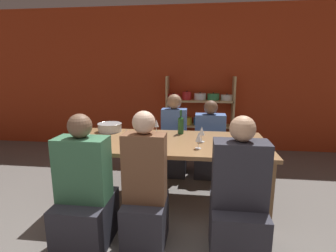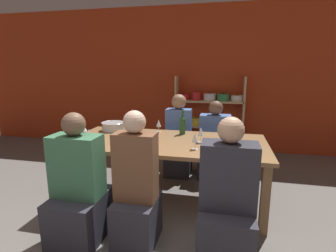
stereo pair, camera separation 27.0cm
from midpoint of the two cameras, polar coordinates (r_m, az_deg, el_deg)
The scene contains 18 objects.
wall_back_red at distance 5.14m, azimuth 5.08°, elevation 10.08°, with size 8.80×0.06×2.70m.
shelf_unit at distance 4.99m, azimuth 10.21°, elevation 1.40°, with size 1.26×0.30×1.42m.
dining_table at distance 3.02m, azimuth 2.16°, elevation -4.66°, with size 2.25×1.06×0.74m.
mixing_bowl at distance 3.54m, azimuth -9.67°, elevation -0.02°, with size 0.32×0.32×0.11m.
wine_bottle_green at distance 3.29m, azimuth 5.52°, elevation 0.27°, with size 0.07×0.07×0.30m.
wine_glass_white_a at distance 2.95m, azimuth -14.39°, elevation -1.73°, with size 0.07×0.07×0.16m.
wine_glass_white_b at distance 2.68m, azimuth 8.81°, elevation -2.67°, with size 0.07×0.07×0.17m.
wine_glass_white_c at distance 3.27m, azimuth -15.58°, elevation -0.60°, with size 0.07×0.07×0.14m.
wine_glass_red_a at distance 2.93m, azimuth 9.80°, elevation -1.35°, with size 0.07×0.07×0.18m.
wine_glass_red_b at distance 2.56m, azimuth -3.58°, elevation -3.22°, with size 0.08×0.08×0.16m.
wine_glass_white_d at distance 2.85m, azimuth -14.62°, elevation -1.96°, with size 0.06×0.06×0.17m.
wine_glass_red_c at distance 3.38m, azimuth 0.22°, elevation 0.51°, with size 0.07×0.07×0.17m.
wine_glass_red_d at distance 2.90m, azimuth -6.64°, elevation -1.49°, with size 0.07×0.07×0.17m.
person_near_a at distance 2.25m, azimuth 16.19°, elevation -17.69°, with size 0.42×0.53×1.20m.
person_far_a at distance 3.88m, azimuth 4.30°, elevation -4.13°, with size 0.36×0.45×1.19m.
person_near_b at distance 2.54m, azimuth -15.86°, elevation -14.28°, with size 0.44×0.55×1.18m.
person_far_b at distance 3.91m, azimuth 12.01°, elevation -5.04°, with size 0.43×0.54×1.11m.
person_near_c at distance 2.38m, azimuth -3.57°, elevation -15.02°, with size 0.36×0.45×1.21m.
Camera 2 is at (0.79, -1.25, 1.54)m, focal length 28.00 mm.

